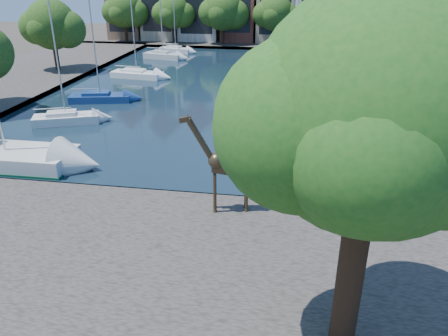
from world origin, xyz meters
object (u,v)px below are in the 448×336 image
object	(u,v)px
plane_tree	(378,121)
sailboat_right_a	(437,147)
giraffe_statue	(226,165)
sailboat_left_a	(66,117)

from	to	relation	value
plane_tree	sailboat_right_a	xyz separation A→B (m)	(7.38, 17.55, -7.07)
giraffe_statue	sailboat_right_a	world-z (taller)	sailboat_right_a
plane_tree	giraffe_statue	bearing A→B (deg)	123.75
plane_tree	sailboat_left_a	bearing A→B (deg)	134.96
plane_tree	sailboat_right_a	bearing A→B (deg)	67.18
plane_tree	sailboat_right_a	size ratio (longest dim) A/B	1.15
plane_tree	giraffe_statue	size ratio (longest dim) A/B	2.23
giraffe_statue	sailboat_right_a	distance (m)	16.12
sailboat_left_a	sailboat_right_a	world-z (taller)	sailboat_left_a
sailboat_left_a	plane_tree	bearing A→B (deg)	-45.04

